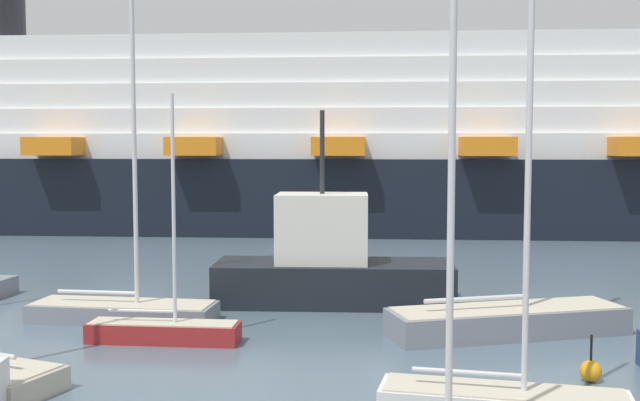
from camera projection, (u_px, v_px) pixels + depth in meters
The scene contains 7 objects.
sailboat_0 at pixel (508, 314), 23.04m from camera, with size 7.58×4.34×13.26m.
sailboat_5 at pixel (164, 329), 22.19m from camera, with size 4.49×1.03×7.27m.
sailboat_6 at pixel (504, 396), 16.04m from camera, with size 5.37×2.01×10.41m.
sailboat_7 at pixel (123, 306), 24.85m from camera, with size 6.16×2.05×10.85m.
fishing_boat_0 at pixel (330, 265), 27.53m from camera, with size 8.74×3.40×7.03m.
channel_buoy_2 at pixel (591, 371), 18.51m from camera, with size 0.53×0.53×1.17m.
cruise_ship at pixel (215, 147), 52.72m from camera, with size 88.95×15.81×17.29m.
Camera 1 is at (3.13, -13.34, 5.83)m, focal length 42.41 mm.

